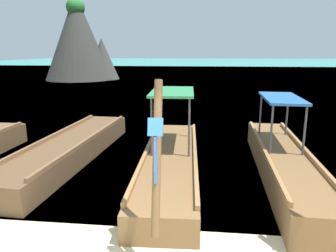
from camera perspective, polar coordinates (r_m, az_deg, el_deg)
name	(u,v)px	position (r m, az deg, el deg)	size (l,w,h in m)	color
sea_water	(199,66)	(64.99, 5.65, 10.68)	(120.00, 120.00, 0.00)	#2DB29E
longtail_boat_turquoise_ribbon	(70,149)	(9.39, -17.13, -4.02)	(1.59, 6.91, 2.42)	brown
longtail_boat_blue_ribbon	(171,161)	(7.97, 0.47, -6.30)	(1.54, 6.80, 2.63)	brown
longtail_boat_red_ribbon	(284,162)	(8.26, 19.96, -6.12)	(1.29, 6.97, 2.55)	brown
karst_rock	(80,39)	(35.21, -15.43, 14.73)	(7.47, 6.88, 8.65)	#383833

